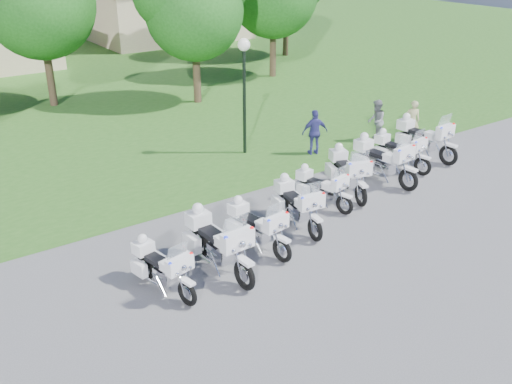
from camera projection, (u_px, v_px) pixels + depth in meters
ground at (308, 230)px, 15.79m from camera, size 100.00×100.00×0.00m
grass_lawn at (36, 63)px, 35.99m from camera, size 100.00×48.00×0.01m
motorcycle_0 at (161, 266)px, 12.94m from camera, size 0.96×2.12×1.44m
motorcycle_1 at (217, 242)px, 13.68m from camera, size 0.93×2.65×1.78m
motorcycle_2 at (256, 226)px, 14.66m from camera, size 0.93×2.27×1.53m
motorcycle_3 at (297, 204)px, 15.79m from camera, size 0.99×2.36×1.59m
motorcycle_4 at (321, 187)px, 17.00m from camera, size 0.94×2.09×1.41m
motorcycle_5 at (348, 172)px, 17.82m from camera, size 1.34×2.40×1.68m
motorcycle_6 at (382, 159)px, 18.67m from camera, size 0.97×2.63×1.77m
motorcycle_7 at (399, 150)px, 19.73m from camera, size 0.99×2.29×1.55m
motorcycle_8 at (423, 137)px, 20.68m from camera, size 0.98×2.65×1.78m
lamp_post at (244, 68)px, 20.03m from camera, size 0.44×0.44×4.20m
tree_2 at (192, 1)px, 25.77m from camera, size 5.32×4.54×7.10m
building_east at (169, 11)px, 43.07m from camera, size 11.44×7.28×4.10m
bystander_a at (412, 121)px, 22.26m from camera, size 0.70×0.65×1.61m
bystander_b at (376, 121)px, 22.16m from camera, size 1.01×1.01×1.65m
bystander_c at (315, 132)px, 20.87m from camera, size 1.06×0.71×1.68m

